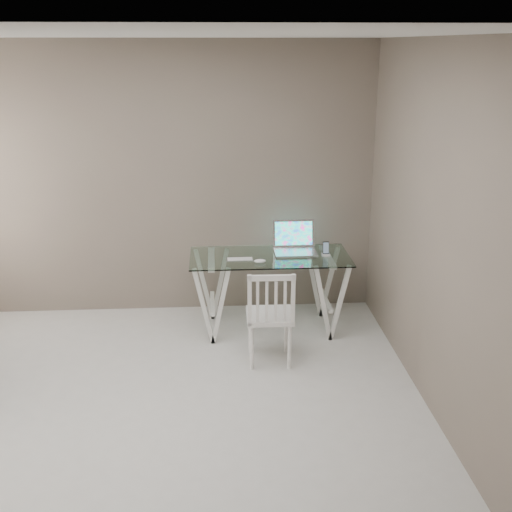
{
  "coord_description": "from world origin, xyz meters",
  "views": [
    {
      "loc": [
        0.39,
        -4.05,
        2.65
      ],
      "look_at": [
        0.76,
        1.35,
        0.85
      ],
      "focal_mm": 45.0,
      "sensor_mm": 36.0,
      "label": 1
    }
  ],
  "objects": [
    {
      "name": "chair",
      "position": [
        0.85,
        0.93,
        0.48
      ],
      "size": [
        0.4,
        0.4,
        0.87
      ],
      "rotation": [
        0.0,
        0.0,
        -0.02
      ],
      "color": "silver",
      "rests_on": "ground"
    },
    {
      "name": "room",
      "position": [
        -0.06,
        0.02,
        1.72
      ],
      "size": [
        4.5,
        4.52,
        2.71
      ],
      "color": "#BCB9B4",
      "rests_on": "ground"
    },
    {
      "name": "laptop",
      "position": [
        1.16,
        1.8,
        0.81
      ],
      "size": [
        0.4,
        0.35,
        0.28
      ],
      "color": "silver",
      "rests_on": "desk"
    },
    {
      "name": "keyboard",
      "position": [
        0.62,
        1.57,
        0.75
      ],
      "size": [
        0.25,
        0.11,
        0.01
      ],
      "primitive_type": "cube",
      "color": "silver",
      "rests_on": "desk"
    },
    {
      "name": "desk",
      "position": [
        0.91,
        1.65,
        0.38
      ],
      "size": [
        1.5,
        0.7,
        0.75
      ],
      "color": "silver",
      "rests_on": "ground"
    },
    {
      "name": "phone_dock",
      "position": [
        1.44,
        1.64,
        0.78
      ],
      "size": [
        0.07,
        0.07,
        0.13
      ],
      "color": "white",
      "rests_on": "desk"
    },
    {
      "name": "mouse",
      "position": [
        0.8,
        1.47,
        0.76
      ],
      "size": [
        0.11,
        0.06,
        0.03
      ],
      "primitive_type": "ellipsoid",
      "color": "white",
      "rests_on": "desk"
    }
  ]
}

